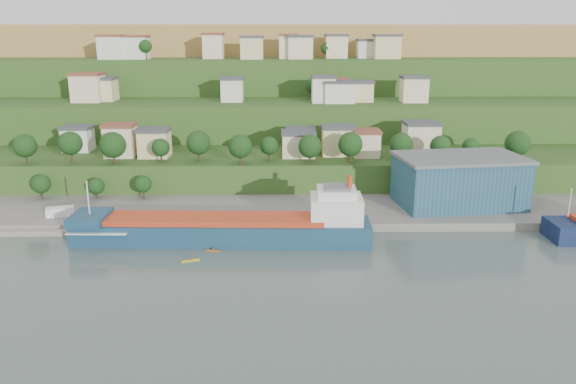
{
  "coord_description": "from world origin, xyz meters",
  "views": [
    {
      "loc": [
        2.34,
        -107.17,
        44.19
      ],
      "look_at": [
        3.98,
        15.0,
        9.74
      ],
      "focal_mm": 35.0,
      "sensor_mm": 36.0,
      "label": 1
    }
  ],
  "objects_px": {
    "cargo_ship_near": "(232,230)",
    "kayak_orange": "(213,250)",
    "warehouse": "(459,180)",
    "caravan": "(60,213)"
  },
  "relations": [
    {
      "from": "cargo_ship_near",
      "to": "kayak_orange",
      "type": "bearing_deg",
      "value": -118.99
    },
    {
      "from": "cargo_ship_near",
      "to": "warehouse",
      "type": "distance_m",
      "value": 59.83
    },
    {
      "from": "warehouse",
      "to": "cargo_ship_near",
      "type": "bearing_deg",
      "value": -167.6
    },
    {
      "from": "caravan",
      "to": "warehouse",
      "type": "bearing_deg",
      "value": -10.58
    },
    {
      "from": "cargo_ship_near",
      "to": "caravan",
      "type": "xyz_separation_m",
      "value": [
        -42.28,
        12.28,
        0.02
      ]
    },
    {
      "from": "cargo_ship_near",
      "to": "kayak_orange",
      "type": "distance_m",
      "value": 7.4
    },
    {
      "from": "kayak_orange",
      "to": "cargo_ship_near",
      "type": "bearing_deg",
      "value": 67.73
    },
    {
      "from": "cargo_ship_near",
      "to": "caravan",
      "type": "relative_size",
      "value": 10.26
    },
    {
      "from": "cargo_ship_near",
      "to": "warehouse",
      "type": "relative_size",
      "value": 1.97
    },
    {
      "from": "cargo_ship_near",
      "to": "warehouse",
      "type": "bearing_deg",
      "value": 21.63
    }
  ]
}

